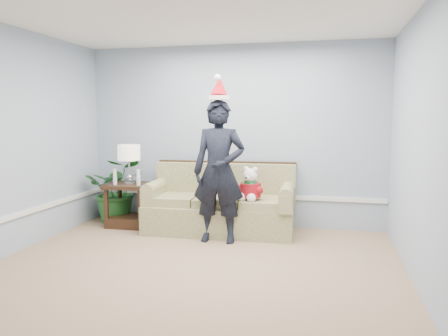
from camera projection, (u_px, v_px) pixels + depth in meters
room_shell at (177, 146)px, 4.14m from camera, size 4.54×5.04×2.74m
wainscot_trim at (122, 209)px, 5.65m from camera, size 4.49×4.99×0.06m
sofa at (221, 207)px, 6.27m from camera, size 2.12×0.99×0.98m
side_table at (130, 210)px, 6.55m from camera, size 0.68×0.58×0.64m
table_lamp at (129, 154)px, 6.40m from camera, size 0.33×0.33×0.58m
candle_pair at (127, 178)px, 6.35m from camera, size 0.43×0.06×0.24m
houseplant at (117, 190)px, 6.81m from camera, size 1.11×1.04×1.00m
man at (219, 171)px, 5.66m from camera, size 0.69×0.47×1.86m
santa_hat at (219, 89)px, 5.55m from camera, size 0.30×0.33×0.33m
teddy_bear at (250, 188)px, 5.89m from camera, size 0.35×0.36×0.46m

